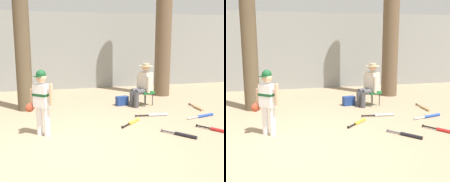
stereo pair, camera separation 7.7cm
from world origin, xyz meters
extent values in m
plane|color=#9E8466|center=(0.00, 0.00, 0.00)|extent=(60.00, 60.00, 0.00)
cube|color=gray|center=(0.00, 6.08, 1.41)|extent=(18.00, 0.36, 2.82)
cone|color=brown|center=(-0.84, 3.04, 0.00)|extent=(0.60, 0.60, 0.24)
cylinder|color=brown|center=(3.51, 3.97, 2.98)|extent=(0.52, 0.52, 5.96)
cone|color=brown|center=(3.51, 3.97, 0.00)|extent=(0.75, 0.75, 0.31)
cylinder|color=white|center=(-0.36, 0.80, 0.29)|extent=(0.12, 0.12, 0.58)
cylinder|color=white|center=(-0.49, 0.92, 0.29)|extent=(0.12, 0.12, 0.58)
cube|color=white|center=(-0.43, 0.86, 0.80)|extent=(0.36, 0.35, 0.44)
cube|color=#144723|center=(-0.43, 0.86, 0.82)|extent=(0.37, 0.36, 0.05)
sphere|color=tan|center=(-0.43, 0.86, 1.15)|extent=(0.20, 0.20, 0.20)
sphere|color=#144723|center=(-0.43, 0.86, 1.21)|extent=(0.19, 0.19, 0.19)
cube|color=#144723|center=(-0.48, 0.79, 1.19)|extent=(0.17, 0.17, 0.02)
cylinder|color=tan|center=(-0.26, 0.69, 0.84)|extent=(0.11, 0.11, 0.42)
cylinder|color=tan|center=(-0.61, 0.97, 0.72)|extent=(0.11, 0.11, 0.40)
ellipsoid|color=#933823|center=(-0.66, 0.94, 0.56)|extent=(0.24, 0.24, 0.18)
cube|color=#196B2D|center=(2.45, 2.74, 0.38)|extent=(0.51, 0.51, 0.06)
cylinder|color=#333338|center=(2.36, 2.55, 0.19)|extent=(0.02, 0.02, 0.38)
cylinder|color=#333338|center=(2.25, 2.83, 0.19)|extent=(0.02, 0.02, 0.38)
cylinder|color=#333338|center=(2.64, 2.65, 0.19)|extent=(0.02, 0.02, 0.38)
cylinder|color=#333338|center=(2.54, 2.93, 0.19)|extent=(0.02, 0.02, 0.38)
cylinder|color=#47474C|center=(2.10, 2.51, 0.21)|extent=(0.13, 0.13, 0.43)
cylinder|color=#47474C|center=(2.04, 2.70, 0.21)|extent=(0.13, 0.13, 0.43)
cylinder|color=#47474C|center=(2.29, 2.58, 0.43)|extent=(0.43, 0.28, 0.15)
cylinder|color=#47474C|center=(2.22, 2.77, 0.43)|extent=(0.43, 0.28, 0.15)
cube|color=beige|center=(2.45, 2.74, 0.69)|extent=(0.35, 0.42, 0.52)
cylinder|color=beige|center=(2.44, 2.51, 0.63)|extent=(0.12, 0.12, 0.46)
cylinder|color=beige|center=(2.30, 2.92, 0.63)|extent=(0.12, 0.12, 0.46)
sphere|color=tan|center=(2.45, 2.74, 1.09)|extent=(0.22, 0.22, 0.22)
cylinder|color=tan|center=(2.45, 2.74, 1.12)|extent=(0.40, 0.40, 0.02)
cylinder|color=tan|center=(2.45, 2.74, 1.16)|extent=(0.20, 0.20, 0.09)
cube|color=navy|center=(1.80, 2.88, 0.13)|extent=(0.36, 0.23, 0.26)
cylinder|color=tan|center=(3.65, 1.92, 0.03)|extent=(0.09, 0.44, 0.07)
cylinder|color=brown|center=(3.67, 2.28, 0.03)|extent=(0.05, 0.29, 0.03)
cylinder|color=brown|center=(3.68, 2.43, 0.03)|extent=(0.06, 0.02, 0.06)
cylinder|color=yellow|center=(1.58, 1.20, 0.03)|extent=(0.37, 0.35, 0.07)
cylinder|color=black|center=(1.31, 0.95, 0.03)|extent=(0.24, 0.22, 0.03)
cylinder|color=black|center=(1.20, 0.85, 0.03)|extent=(0.05, 0.05, 0.06)
cylinder|color=red|center=(3.10, 0.10, 0.03)|extent=(0.31, 0.43, 0.07)
cylinder|color=black|center=(2.89, 0.43, 0.03)|extent=(0.20, 0.28, 0.03)
cylinder|color=black|center=(2.80, 0.57, 0.03)|extent=(0.06, 0.04, 0.06)
cylinder|color=#2347AD|center=(3.44, 1.23, 0.03)|extent=(0.49, 0.19, 0.07)
cylinder|color=silver|center=(3.04, 1.13, 0.03)|extent=(0.32, 0.11, 0.03)
cylinder|color=silver|center=(2.89, 1.09, 0.03)|extent=(0.03, 0.06, 0.06)
cylinder|color=#B7BCC6|center=(2.34, 1.58, 0.03)|extent=(0.49, 0.10, 0.07)
cylinder|color=black|center=(1.94, 1.62, 0.03)|extent=(0.32, 0.06, 0.03)
cylinder|color=black|center=(1.77, 1.63, 0.03)|extent=(0.02, 0.06, 0.06)
cylinder|color=black|center=(2.25, 0.05, 0.03)|extent=(0.33, 0.39, 0.07)
cylinder|color=#4C4C51|center=(2.02, 0.34, 0.03)|extent=(0.21, 0.25, 0.03)
cylinder|color=#4C4C51|center=(1.93, 0.46, 0.03)|extent=(0.05, 0.05, 0.06)
camera|label=1|loc=(-0.47, -4.69, 1.91)|focal=45.58mm
camera|label=2|loc=(-0.40, -4.71, 1.91)|focal=45.58mm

